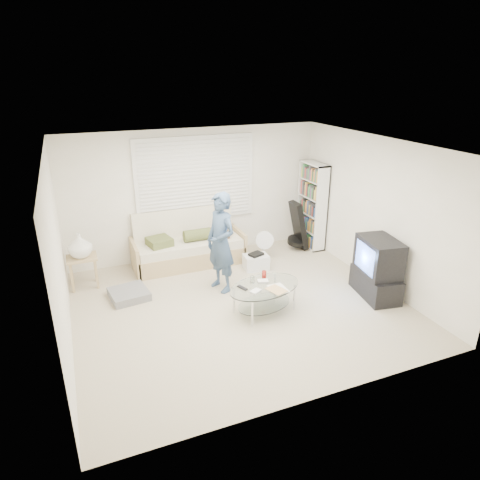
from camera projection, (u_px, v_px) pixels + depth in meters
name	position (u px, v px, depth m)	size (l,w,h in m)	color
ground	(239.00, 305.00, 6.79)	(5.00, 5.00, 0.00)	tan
room_shell	(228.00, 199.00, 6.60)	(5.02, 4.52, 2.51)	silver
window_blinds	(196.00, 179.00, 8.11)	(2.32, 0.08, 1.62)	silver
futon_sofa	(188.00, 247.00, 8.17)	(2.09, 0.84, 1.02)	tan
grey_floor_pillow	(129.00, 294.00, 6.99)	(0.58, 0.58, 0.13)	slate
side_table	(80.00, 248.00, 7.12)	(0.49, 0.40, 0.97)	tan
bookshelf	(312.00, 206.00, 8.78)	(0.28, 0.75, 1.77)	white
guitar_case	(298.00, 229.00, 8.74)	(0.39, 0.38, 1.01)	black
floor_fan	(263.00, 243.00, 8.31)	(0.37, 0.24, 0.59)	white
storage_bin	(256.00, 262.00, 7.99)	(0.48, 0.36, 0.32)	white
tv_unit	(377.00, 269.00, 6.92)	(0.63, 0.98, 0.99)	black
coffee_table	(264.00, 291.00, 6.50)	(1.32, 1.00, 0.56)	silver
standing_person	(221.00, 243.00, 7.00)	(0.62, 0.40, 1.69)	#35526A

